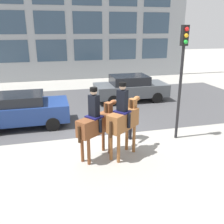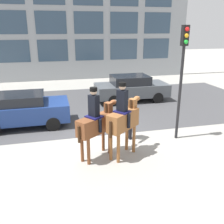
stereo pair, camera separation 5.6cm
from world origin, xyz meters
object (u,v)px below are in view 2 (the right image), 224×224
(street_car_far_lane, at_px, (131,88))
(traffic_light, at_px, (182,66))
(street_car_near_lane, at_px, (24,109))
(pedestrian_bystander, at_px, (129,116))
(mounted_horse_lead, at_px, (96,122))
(mounted_horse_companion, at_px, (124,118))

(street_car_far_lane, distance_m, traffic_light, 6.12)
(street_car_far_lane, bearing_deg, traffic_light, -89.02)
(street_car_near_lane, relative_size, street_car_far_lane, 0.90)
(pedestrian_bystander, height_order, traffic_light, traffic_light)
(mounted_horse_lead, distance_m, mounted_horse_companion, 0.92)
(mounted_horse_companion, distance_m, traffic_light, 3.06)
(street_car_far_lane, relative_size, traffic_light, 1.00)
(traffic_light, bearing_deg, mounted_horse_companion, -160.33)
(street_car_near_lane, bearing_deg, street_car_far_lane, 25.68)
(pedestrian_bystander, height_order, street_car_near_lane, pedestrian_bystander)
(mounted_horse_companion, relative_size, pedestrian_bystander, 1.58)
(mounted_horse_companion, bearing_deg, traffic_light, -19.47)
(mounted_horse_lead, relative_size, street_car_near_lane, 0.63)
(street_car_far_lane, height_order, traffic_light, traffic_light)
(mounted_horse_lead, height_order, mounted_horse_companion, mounted_horse_companion)
(mounted_horse_lead, relative_size, street_car_far_lane, 0.57)
(mounted_horse_lead, xyz_separation_m, traffic_light, (3.41, 0.78, 1.62))
(street_car_near_lane, bearing_deg, mounted_horse_lead, -53.90)
(pedestrian_bystander, xyz_separation_m, street_car_near_lane, (-4.16, 2.50, -0.19))
(street_car_far_lane, bearing_deg, street_car_near_lane, -154.32)
(mounted_horse_companion, height_order, street_car_far_lane, mounted_horse_companion)
(pedestrian_bystander, distance_m, traffic_light, 2.73)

